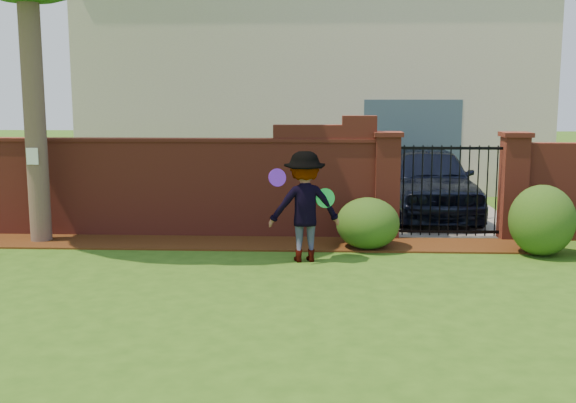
{
  "coord_description": "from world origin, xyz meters",
  "views": [
    {
      "loc": [
        1.21,
        -7.93,
        2.53
      ],
      "look_at": [
        0.78,
        1.4,
        1.05
      ],
      "focal_mm": 42.39,
      "sensor_mm": 36.0,
      "label": 1
    }
  ],
  "objects_px": {
    "car": "(429,182)",
    "frisbee_purple": "(277,178)",
    "man": "(304,207)",
    "frisbee_green": "(325,198)"
  },
  "relations": [
    {
      "from": "man",
      "to": "frisbee_purple",
      "type": "distance_m",
      "value": 0.68
    },
    {
      "from": "car",
      "to": "frisbee_purple",
      "type": "distance_m",
      "value": 5.08
    },
    {
      "from": "car",
      "to": "man",
      "type": "bearing_deg",
      "value": -124.53
    },
    {
      "from": "frisbee_purple",
      "to": "frisbee_green",
      "type": "bearing_deg",
      "value": 20.85
    },
    {
      "from": "frisbee_green",
      "to": "car",
      "type": "bearing_deg",
      "value": 60.84
    },
    {
      "from": "man",
      "to": "frisbee_purple",
      "type": "relative_size",
      "value": 6.3
    },
    {
      "from": "car",
      "to": "frisbee_green",
      "type": "distance_m",
      "value": 4.45
    },
    {
      "from": "frisbee_purple",
      "to": "frisbee_green",
      "type": "distance_m",
      "value": 0.83
    },
    {
      "from": "man",
      "to": "frisbee_green",
      "type": "height_order",
      "value": "man"
    },
    {
      "from": "car",
      "to": "frisbee_green",
      "type": "height_order",
      "value": "car"
    }
  ]
}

